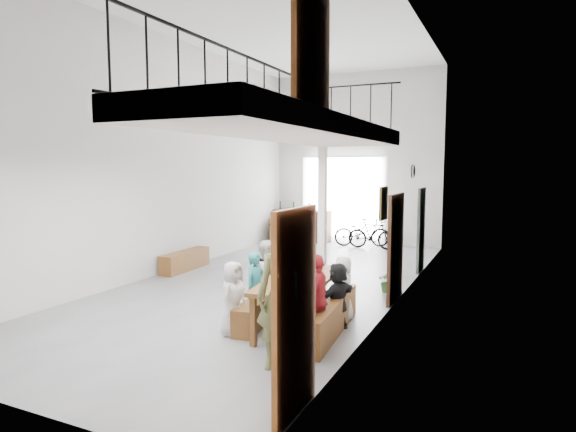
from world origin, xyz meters
The scene contains 24 objects.
floor centered at (0.00, 0.00, 0.00)m, with size 12.00×12.00×0.00m, color slate.
room_walls centered at (0.00, 0.00, 3.55)m, with size 12.00×12.00×12.00m.
gateway_portal centered at (-0.40, 5.94, 1.40)m, with size 2.80×0.08×2.80m, color white.
right_wall_decor centered at (2.70, -1.87, 1.74)m, with size 0.07×8.28×5.07m.
balcony centered at (1.98, -3.13, 2.96)m, with size 1.52×5.62×4.00m.
tasting_table centered at (1.69, -2.46, 0.71)m, with size 1.16×2.30×0.79m.
bench_inner centered at (1.00, -2.42, 0.21)m, with size 0.30×1.85×0.43m, color brown.
bench_wall centered at (2.23, -2.51, 0.25)m, with size 0.29×2.22×0.51m, color brown.
tableware centered at (1.65, -2.53, 0.94)m, with size 0.58×1.47×0.35m.
side_bench centered at (-2.50, 0.24, 0.23)m, with size 0.36×1.63×0.46m, color brown.
oak_barrel centered at (-2.34, 5.01, 0.40)m, with size 0.55×0.55×0.80m.
serving_counter centered at (-1.75, 5.65, 0.52)m, with size 1.97×0.55×1.04m, color #3A2110.
counter_bottles centered at (-1.75, 5.65, 1.18)m, with size 1.72×0.21×0.28m.
guest_left_a centered at (0.91, -3.15, 0.55)m, with size 0.54×0.35×1.11m, color beige.
guest_left_b centered at (0.98, -2.56, 0.57)m, with size 0.42×0.28×1.15m, color #226D72.
guest_left_c centered at (0.98, -2.12, 0.64)m, with size 0.62×0.49×1.28m, color beige.
guest_left_d centered at (0.94, -1.51, 0.53)m, with size 0.68×0.39×1.05m, color #226D72.
guest_right_a centered at (2.20, -3.02, 0.65)m, with size 0.76×0.32×1.29m, color #A41C23.
guest_right_b centered at (2.26, -2.31, 0.52)m, with size 0.97×0.31×1.05m, color black.
guest_right_c centered at (2.20, -1.85, 0.53)m, with size 0.52×0.34×1.06m, color beige.
host_standing centered at (2.11, -3.93, 0.90)m, with size 0.66×0.43×1.80m, color brown.
potted_plant centered at (2.45, 0.22, 0.22)m, with size 0.40×0.34×0.44m, color #1A4A1A.
bicycle_near centered at (0.41, 5.43, 0.45)m, with size 0.59×1.70×0.89m, color black.
bicycle_far centered at (0.83, 5.08, 0.45)m, with size 0.43×1.51×0.91m, color black.
Camera 1 is at (4.58, -9.14, 2.49)m, focal length 30.00 mm.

